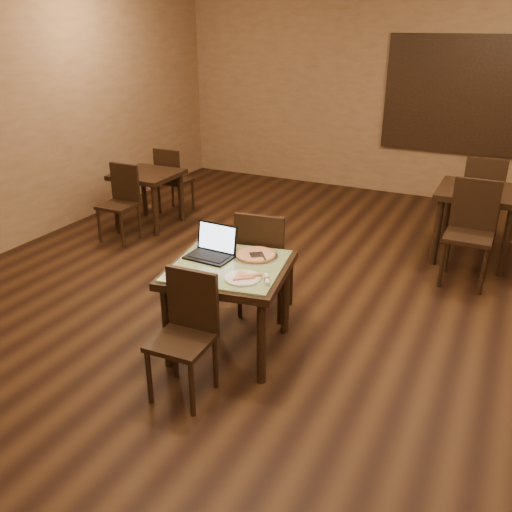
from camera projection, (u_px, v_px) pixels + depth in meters
The scene contains 19 objects.
ground at pixel (301, 359), 4.40m from camera, with size 10.00×10.00×0.00m, color black.
wall_back at pixel (432, 97), 7.92m from camera, with size 8.00×0.02×3.00m, color #956F4C.
mural at pixel (468, 96), 7.66m from camera, with size 2.34×0.05×1.64m.
tiled_table at pixel (229, 277), 4.30m from camera, with size 1.06×1.06×0.76m.
chair_main_near at pixel (187, 327), 3.84m from camera, with size 0.42×0.42×0.93m.
chair_main_far at pixel (263, 259), 4.83m from camera, with size 0.50×0.50×1.02m.
laptop at pixel (213, 248), 4.40m from camera, with size 0.38×0.30×0.25m.
plate at pixel (243, 278), 4.02m from camera, with size 0.27×0.27×0.01m, color white.
pizza_slice at pixel (243, 276), 4.01m from camera, with size 0.20×0.20×0.02m, color beige, non-canonical shape.
pizza_pan at pixel (256, 256), 4.40m from camera, with size 0.37×0.37×0.01m, color silver.
pizza_whole at pixel (256, 254), 4.40m from camera, with size 0.32×0.32×0.02m.
spatula at pixel (257, 255), 4.37m from camera, with size 0.11×0.26×0.01m, color silver.
napkin_roll at pixel (267, 279), 3.97m from camera, with size 0.11×0.16×0.04m.
other_table_a at pixel (479, 202), 6.00m from camera, with size 0.88×0.88×0.82m.
other_table_a_chair_near at pixel (471, 226), 5.53m from camera, with size 0.46×0.46×1.06m.
other_table_a_chair_far at pixel (483, 194), 6.55m from camera, with size 0.46×0.46×1.06m.
other_table_b at pixel (148, 182), 7.07m from camera, with size 0.78×0.78×0.72m.
other_table_b_chair_near at pixel (121, 198), 6.65m from camera, with size 0.41×0.41×0.93m.
other_table_b_chair_far at pixel (172, 177), 7.54m from camera, with size 0.41×0.41×0.93m.
Camera 1 is at (1.30, -3.48, 2.52)m, focal length 38.00 mm.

